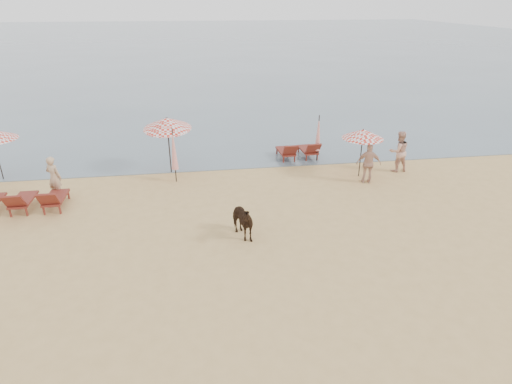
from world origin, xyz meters
TOP-DOWN VIEW (x-y plane):
  - ground at (0.00, 0.00)m, footprint 120.00×120.00m
  - sea at (0.00, 80.00)m, footprint 160.00×140.00m
  - lounger_cluster_left at (-8.43, 6.95)m, footprint 2.98×1.76m
  - lounger_cluster_right at (2.97, 10.95)m, footprint 1.91×1.84m
  - umbrella_open_left_b at (-3.12, 10.08)m, footprint 2.07×2.11m
  - umbrella_open_right at (5.11, 8.41)m, footprint 1.76×1.76m
  - umbrella_closed_left at (-2.87, 8.98)m, footprint 0.29×0.29m
  - umbrella_closed_right at (3.80, 10.55)m, footprint 0.28×0.28m
  - cow at (-0.69, 3.93)m, footprint 1.15×1.59m
  - beachgoer_left at (-7.48, 8.05)m, footprint 0.74×0.63m
  - beachgoer_right_a at (7.04, 8.77)m, footprint 0.95×0.76m
  - beachgoer_right_b at (5.19, 7.68)m, footprint 1.09×0.64m

SIDE VIEW (x-z plane):
  - ground at x=0.00m, z-range 0.00..0.00m
  - sea at x=0.00m, z-range -0.03..0.03m
  - lounger_cluster_right at x=2.97m, z-range 0.13..0.77m
  - lounger_cluster_left at x=-8.43m, z-range 0.13..0.78m
  - cow at x=-0.69m, z-range 0.00..1.22m
  - beachgoer_left at x=-7.48m, z-range 0.00..1.71m
  - beachgoer_right_b at x=5.19m, z-range 0.00..1.73m
  - beachgoer_right_a at x=7.04m, z-range 0.00..1.86m
  - umbrella_closed_right at x=3.80m, z-range 0.26..2.52m
  - umbrella_closed_left at x=-2.87m, z-range 0.27..2.64m
  - umbrella_open_right at x=5.11m, z-range 0.86..3.01m
  - umbrella_open_left_b at x=-3.12m, z-range 0.96..3.60m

